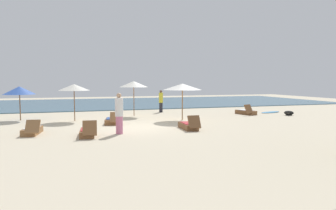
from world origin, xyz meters
name	(u,v)px	position (x,y,z in m)	size (l,w,h in m)	color
ground_plane	(138,127)	(0.00, 0.00, 0.00)	(60.00, 60.00, 0.00)	beige
ocean_water	(104,103)	(0.00, 17.00, 0.03)	(48.00, 16.00, 0.06)	#3D6075
umbrella_0	(19,90)	(-6.12, 4.79, 1.79)	(1.84, 1.84, 2.03)	brown
umbrella_2	(134,84)	(0.80, 5.03, 2.13)	(1.89, 1.89, 2.33)	brown
umbrella_3	(74,87)	(-3.04, 3.56, 1.97)	(1.79, 1.79, 2.16)	brown
umbrella_4	(182,87)	(3.12, 1.95, 2.00)	(2.29, 2.29, 2.19)	olive
lounger_0	(88,132)	(-2.59, -1.85, 0.18)	(0.73, 1.68, 0.75)	brown
lounger_1	(189,126)	(2.22, -1.36, 0.18)	(0.68, 1.68, 0.73)	brown
lounger_2	(32,130)	(-4.89, -0.62, 0.18)	(0.82, 1.74, 0.71)	olive
lounger_4	(112,121)	(-1.12, 1.66, 0.18)	(0.90, 1.77, 0.69)	brown
lounger_5	(246,112)	(8.47, 3.54, 0.18)	(1.05, 1.74, 0.74)	brown
person_0	(161,101)	(3.19, 6.77, 0.85)	(0.43, 0.43, 1.66)	#26262D
person_1	(119,113)	(-1.20, -1.64, 0.92)	(0.47, 0.47, 1.83)	#D17299
dog	(289,113)	(10.90, 2.11, 0.17)	(0.64, 0.65, 0.33)	black
surfboard	(270,112)	(10.86, 4.07, 0.04)	(1.95, 1.01, 0.07)	#338CCC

